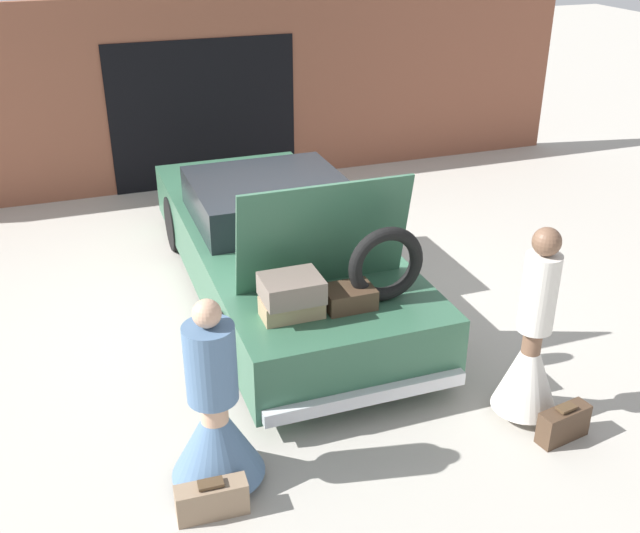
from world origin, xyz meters
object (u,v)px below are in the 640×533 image
person_right (531,351)px  suitcase_beside_left_person (212,500)px  person_left (215,421)px  suitcase_beside_right_person (563,424)px  car (278,245)px

person_right → suitcase_beside_left_person: bearing=106.7°
person_right → person_left: bearing=99.6°
person_left → suitcase_beside_right_person: (2.77, -0.48, -0.40)m
person_left → person_right: size_ratio=0.90×
person_left → suitcase_beside_right_person: person_left is taller
person_right → car: bearing=36.3°
person_left → suitcase_beside_left_person: size_ratio=2.99×
car → person_left: (-1.33, -2.77, -0.03)m
person_left → suitcase_beside_left_person: bearing=-19.6°
car → person_left: size_ratio=3.24×
person_right → suitcase_beside_right_person: person_right is taller
suitcase_beside_right_person → person_left: bearing=170.2°
suitcase_beside_right_person → suitcase_beside_left_person: bearing=177.3°
person_right → suitcase_beside_right_person: 0.64m
person_right → suitcase_beside_right_person: size_ratio=3.66×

